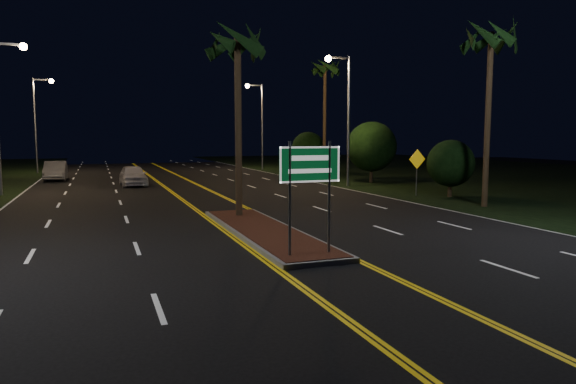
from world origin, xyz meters
name	(u,v)px	position (x,y,z in m)	size (l,w,h in m)	color
ground	(356,286)	(0.00, 0.00, 0.00)	(120.00, 120.00, 0.00)	black
grass_right	(523,176)	(30.00, 25.00, 0.00)	(40.00, 110.00, 0.01)	black
median_island	(264,231)	(0.00, 7.00, 0.08)	(2.25, 10.25, 0.17)	gray
highway_sign	(310,175)	(0.00, 2.80, 2.40)	(1.80, 0.08, 3.20)	gray
streetlight_left_mid	(3,99)	(-10.61, 24.00, 5.66)	(1.91, 0.44, 9.00)	gray
streetlight_left_far	(39,114)	(-10.61, 44.00, 5.66)	(1.91, 0.44, 9.00)	gray
streetlight_right_mid	(344,105)	(10.61, 22.00, 5.66)	(1.91, 0.44, 9.00)	gray
streetlight_right_far	(259,116)	(10.61, 42.00, 5.66)	(1.91, 0.44, 9.00)	gray
palm_median	(237,43)	(0.00, 10.50, 7.28)	(2.40, 2.40, 8.30)	#382819
palm_right_near	(491,38)	(12.50, 10.00, 8.21)	(2.40, 2.40, 9.30)	#382819
palm_right_far	(325,69)	(12.80, 30.00, 9.14)	(2.40, 2.40, 10.30)	#382819
shrub_near	(451,163)	(13.50, 14.00, 1.95)	(2.70, 2.70, 3.30)	#382819
shrub_mid	(372,147)	(14.00, 24.00, 2.73)	(3.78, 3.78, 4.62)	#382819
shrub_far	(308,149)	(13.80, 36.00, 2.34)	(3.24, 3.24, 3.96)	#382819
car_near	(133,174)	(-3.21, 27.65, 0.86)	(2.21, 5.16, 1.72)	white
car_far	(55,169)	(-8.74, 34.66, 0.88)	(2.26, 5.28, 1.76)	#9EA0A7
warning_sign	(417,165)	(12.09, 15.25, 1.80)	(1.15, 0.10, 2.73)	gray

